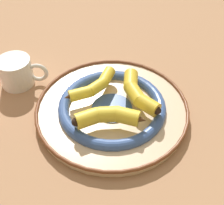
% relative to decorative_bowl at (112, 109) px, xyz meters
% --- Properties ---
extents(ground_plane, '(2.80, 2.80, 0.00)m').
position_rel_decorative_bowl_xyz_m(ground_plane, '(-0.01, 0.02, -0.02)').
color(ground_plane, '#A87A56').
extents(decorative_bowl, '(0.39, 0.39, 0.04)m').
position_rel_decorative_bowl_xyz_m(decorative_bowl, '(0.00, 0.00, 0.00)').
color(decorative_bowl, beige).
rests_on(decorative_bowl, ground_plane).
extents(banana_a, '(0.09, 0.15, 0.03)m').
position_rel_decorative_bowl_xyz_m(banana_a, '(0.06, 0.03, 0.04)').
color(banana_a, yellow).
rests_on(banana_a, decorative_bowl).
extents(banana_b, '(0.18, 0.07, 0.04)m').
position_rel_decorative_bowl_xyz_m(banana_b, '(0.00, -0.07, 0.04)').
color(banana_b, gold).
rests_on(banana_b, decorative_bowl).
extents(banana_c, '(0.08, 0.17, 0.04)m').
position_rel_decorative_bowl_xyz_m(banana_c, '(-0.06, 0.03, 0.04)').
color(banana_c, yellow).
rests_on(banana_c, decorative_bowl).
extents(coffee_mug, '(0.09, 0.13, 0.08)m').
position_rel_decorative_bowl_xyz_m(coffee_mug, '(0.19, 0.22, 0.02)').
color(coffee_mug, white).
rests_on(coffee_mug, ground_plane).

